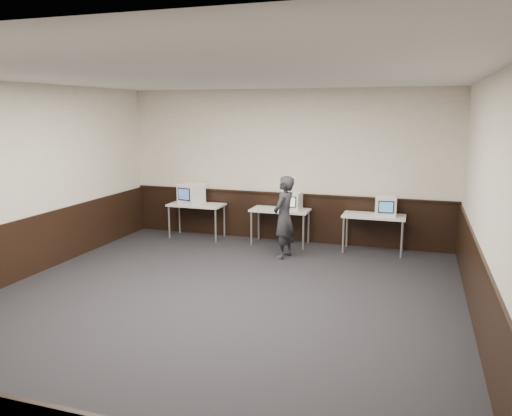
{
  "coord_description": "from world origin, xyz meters",
  "views": [
    {
      "loc": [
        2.67,
        -6.17,
        2.74
      ],
      "look_at": [
        0.13,
        1.6,
        1.15
      ],
      "focal_mm": 35.0,
      "sensor_mm": 36.0,
      "label": 1
    }
  ],
  "objects_px": {
    "person": "(284,217)",
    "emac_right": "(386,206)",
    "emac_left": "(191,194)",
    "desk_left": "(197,207)",
    "desk_center": "(280,212)",
    "desk_right": "(374,218)",
    "emac_center": "(292,201)"
  },
  "relations": [
    {
      "from": "emac_left",
      "to": "emac_right",
      "type": "bearing_deg",
      "value": 15.54
    },
    {
      "from": "desk_left",
      "to": "emac_left",
      "type": "height_order",
      "value": "emac_left"
    },
    {
      "from": "desk_right",
      "to": "emac_left",
      "type": "xyz_separation_m",
      "value": [
        -3.91,
        -0.03,
        0.29
      ]
    },
    {
      "from": "desk_center",
      "to": "emac_center",
      "type": "bearing_deg",
      "value": -2.59
    },
    {
      "from": "emac_left",
      "to": "emac_center",
      "type": "height_order",
      "value": "emac_left"
    },
    {
      "from": "desk_center",
      "to": "emac_left",
      "type": "bearing_deg",
      "value": -179.25
    },
    {
      "from": "desk_left",
      "to": "person",
      "type": "xyz_separation_m",
      "value": [
        2.22,
        -0.9,
        0.1
      ]
    },
    {
      "from": "desk_left",
      "to": "desk_center",
      "type": "xyz_separation_m",
      "value": [
        1.9,
        0.0,
        0.0
      ]
    },
    {
      "from": "emac_left",
      "to": "emac_right",
      "type": "height_order",
      "value": "emac_left"
    },
    {
      "from": "person",
      "to": "emac_right",
      "type": "bearing_deg",
      "value": 128.05
    },
    {
      "from": "person",
      "to": "desk_right",
      "type": "bearing_deg",
      "value": 131.78
    },
    {
      "from": "desk_right",
      "to": "emac_center",
      "type": "xyz_separation_m",
      "value": [
        -1.65,
        -0.01,
        0.25
      ]
    },
    {
      "from": "person",
      "to": "desk_left",
      "type": "bearing_deg",
      "value": -99.98
    },
    {
      "from": "desk_center",
      "to": "desk_right",
      "type": "distance_m",
      "value": 1.9
    },
    {
      "from": "emac_right",
      "to": "person",
      "type": "xyz_separation_m",
      "value": [
        -1.79,
        -0.87,
        -0.16
      ]
    },
    {
      "from": "desk_left",
      "to": "desk_center",
      "type": "bearing_deg",
      "value": 0.0
    },
    {
      "from": "desk_center",
      "to": "emac_center",
      "type": "distance_m",
      "value": 0.36
    },
    {
      "from": "emac_right",
      "to": "person",
      "type": "bearing_deg",
      "value": -160.75
    },
    {
      "from": "emac_center",
      "to": "emac_right",
      "type": "bearing_deg",
      "value": 1.06
    },
    {
      "from": "emac_left",
      "to": "desk_center",
      "type": "bearing_deg",
      "value": 16.32
    },
    {
      "from": "desk_center",
      "to": "emac_center",
      "type": "height_order",
      "value": "emac_center"
    },
    {
      "from": "desk_right",
      "to": "emac_left",
      "type": "distance_m",
      "value": 3.92
    },
    {
      "from": "emac_right",
      "to": "desk_right",
      "type": "bearing_deg",
      "value": 165.47
    },
    {
      "from": "emac_center",
      "to": "person",
      "type": "xyz_separation_m",
      "value": [
        0.07,
        -0.89,
        -0.15
      ]
    },
    {
      "from": "desk_center",
      "to": "emac_center",
      "type": "xyz_separation_m",
      "value": [
        0.25,
        -0.01,
        0.25
      ]
    },
    {
      "from": "desk_center",
      "to": "person",
      "type": "height_order",
      "value": "person"
    },
    {
      "from": "desk_center",
      "to": "desk_right",
      "type": "xyz_separation_m",
      "value": [
        1.9,
        0.0,
        0.0
      ]
    },
    {
      "from": "desk_left",
      "to": "emac_right",
      "type": "distance_m",
      "value": 4.02
    },
    {
      "from": "emac_left",
      "to": "person",
      "type": "bearing_deg",
      "value": -4.97
    },
    {
      "from": "desk_left",
      "to": "desk_right",
      "type": "height_order",
      "value": "same"
    },
    {
      "from": "desk_right",
      "to": "emac_center",
      "type": "distance_m",
      "value": 1.67
    },
    {
      "from": "emac_right",
      "to": "desk_left",
      "type": "bearing_deg",
      "value": 172.85
    }
  ]
}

